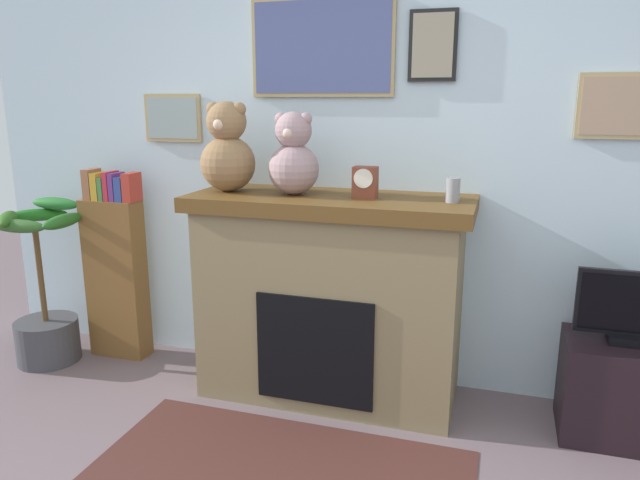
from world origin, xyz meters
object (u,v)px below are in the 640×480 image
Objects in this scene: potted_plant at (45,309)px; teddy_bear_cream at (228,151)px; fireplace at (330,296)px; teddy_bear_tan at (294,158)px; tv_stand at (623,390)px; bookshelf at (116,270)px; television at (634,310)px; mantel_clock at (365,182)px; candle_jar at (453,190)px.

teddy_bear_cream is at bearing 5.28° from potted_plant.
teddy_bear_tan is at bearing -174.81° from fireplace.
tv_stand is (3.38, 0.12, -0.10)m from potted_plant.
fireplace is at bearing -3.47° from bookshelf.
teddy_bear_tan is at bearing -4.84° from bookshelf.
television is (3.38, 0.12, 0.33)m from potted_plant.
mantel_clock is at bearing -3.73° from bookshelf.
candle_jar is at bearing -1.57° from fireplace.
bookshelf is 3.01m from tv_stand.
teddy_bear_cream is 0.39m from teddy_bear_tan.
tv_stand is at bearing 90.00° from television.
mantel_clock is (-1.33, -0.01, 0.98)m from tv_stand.
teddy_bear_cream is at bearing -179.80° from tv_stand.
candle_jar is 0.86m from teddy_bear_tan.
potted_plant reaches higher than television.
television is (0.00, -0.00, 0.42)m from tv_stand.
candle_jar is (2.50, 0.12, 0.86)m from potted_plant.
bookshelf is at bearing 173.02° from teddy_bear_cream.
fireplace is 9.30× the size of mantel_clock.
television is 1.85m from teddy_bear_tan.
bookshelf is at bearing 29.93° from potted_plant.
teddy_bear_tan is (-1.72, -0.01, 0.68)m from television.
television is 1.44m from mantel_clock.
television is at bearing 0.30° from mantel_clock.
potted_plant is (-0.39, -0.22, -0.23)m from bookshelf.
mantel_clock is at bearing 3.24° from potted_plant.
tv_stand is 3.53× the size of mantel_clock.
fireplace is at bearing 4.17° from potted_plant.
teddy_bear_cream reaches higher than teddy_bear_tan.
fireplace is at bearing 178.43° from candle_jar.
fireplace is 0.68m from mantel_clock.
potted_plant is at bearing -177.30° from candle_jar.
potted_plant is 1.94m from teddy_bear_tan.
teddy_bear_cream is (0.88, -0.11, 0.79)m from bookshelf.
candle_jar is 0.75× the size of mantel_clock.
bookshelf reaches higher than television.
potted_plant is 1.79× the size of tv_stand.
teddy_bear_cream is at bearing -179.97° from candle_jar.
candle_jar reaches higher than bookshelf.
teddy_bear_tan is at bearing -179.96° from candle_jar.
bookshelf is at bearing 175.16° from teddy_bear_tan.
bookshelf is at bearing 176.27° from mantel_clock.
tv_stand is 1.18× the size of teddy_bear_cream.
candle_jar is at bearing -179.64° from television.
candle_jar is at bearing 0.19° from mantel_clock.
tv_stand is at bearing -0.41° from fireplace.
teddy_bear_tan reaches higher than bookshelf.
television is (2.99, -0.10, 0.09)m from bookshelf.
television is 3.19× the size of mantel_clock.
fireplace is 3.46× the size of teddy_bear_tan.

